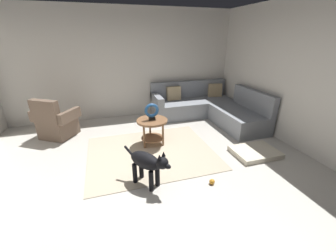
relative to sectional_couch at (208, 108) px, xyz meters
The scene contains 11 objects.
ground_plane 2.85m from the sectional_couch, 134.48° to the right, with size 6.00×6.00×0.10m, color beige.
wall_back 2.43m from the sectional_couch, 155.18° to the left, with size 6.00×0.12×2.70m, color silver.
wall_right 2.47m from the sectional_couch, 64.73° to the right, with size 0.12×6.00×2.70m, color silver.
area_rug 2.28m from the sectional_couch, 144.24° to the right, with size 2.30×1.90×0.01m, color #BCAD93.
sectional_couch is the anchor object (origin of this frame).
armchair 3.61m from the sectional_couch, behind, with size 1.00×0.94×0.88m.
side_table 2.01m from the sectional_couch, 149.68° to the right, with size 0.60×0.60×0.54m.
torus_sculpture 2.05m from the sectional_couch, 149.68° to the right, with size 0.28×0.08×0.33m.
dog_bed_mat 1.96m from the sectional_couch, 90.16° to the right, with size 0.80×0.60×0.09m, color beige.
dog 3.05m from the sectional_couch, 133.08° to the right, with size 0.56×0.70×0.63m.
dog_toy_ball 2.76m from the sectional_couch, 115.40° to the right, with size 0.08×0.08×0.08m, color orange.
Camera 1 is at (-0.56, -2.70, 2.02)m, focal length 22.53 mm.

